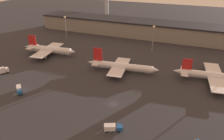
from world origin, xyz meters
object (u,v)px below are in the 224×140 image
airplane_2 (218,76)px  airplane_0 (49,50)px  airplane_1 (122,66)px  service_vehicle_3 (112,127)px  service_vehicle_0 (3,70)px  service_vehicle_1 (19,89)px

airplane_2 → airplane_0: bearing=173.9°
airplane_1 → airplane_2: bearing=1.7°
airplane_0 → service_vehicle_3: airplane_0 is taller
airplane_1 → airplane_2: size_ratio=0.90×
airplane_0 → airplane_2: (110.12, 1.40, -0.47)m
service_vehicle_3 → service_vehicle_0: bearing=140.1°
service_vehicle_0 → service_vehicle_3: size_ratio=0.76×
airplane_0 → airplane_2: bearing=-6.1°
airplane_1 → service_vehicle_3: airplane_1 is taller
airplane_0 → airplane_1: size_ratio=0.91×
service_vehicle_1 → service_vehicle_3: 54.93m
airplane_0 → airplane_1: (56.97, -6.62, -0.38)m
airplane_0 → service_vehicle_0: 35.79m
airplane_0 → airplane_1: bearing=-13.5°
service_vehicle_0 → service_vehicle_1: bearing=-90.4°
service_vehicle_1 → service_vehicle_3: (54.24, -8.71, -0.04)m
airplane_2 → airplane_1: bearing=-178.3°
service_vehicle_3 → service_vehicle_1: bearing=146.5°
service_vehicle_1 → airplane_2: bearing=70.1°
service_vehicle_1 → service_vehicle_0: bearing=-166.4°
service_vehicle_3 → airplane_2: bearing=32.1°
airplane_1 → airplane_2: 53.75m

